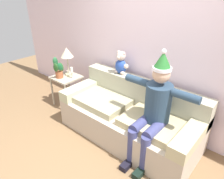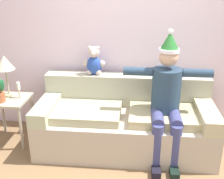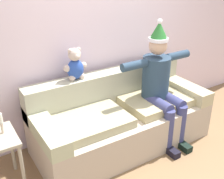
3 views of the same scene
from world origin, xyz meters
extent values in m
cube|color=silver|center=(0.00, 1.55, 1.35)|extent=(7.00, 0.10, 2.70)
cube|color=#BCAB96|center=(0.00, 0.95, 0.23)|extent=(2.17, 0.94, 0.46)
cube|color=#B3AF96|center=(0.00, 1.30, 0.67)|extent=(2.17, 0.24, 0.41)
cube|color=#B8BC97|center=(-0.97, 0.95, 0.55)|extent=(0.22, 0.94, 0.17)
cube|color=#C0B58B|center=(0.97, 0.95, 0.55)|extent=(0.22, 0.94, 0.17)
cube|color=tan|center=(-0.49, 0.90, 0.51)|extent=(0.87, 0.66, 0.10)
cube|color=tan|center=(0.49, 0.90, 0.51)|extent=(0.87, 0.66, 0.10)
cylinder|color=#283E54|center=(0.48, 0.93, 0.82)|extent=(0.34, 0.34, 0.52)
sphere|color=tan|center=(0.48, 0.93, 1.22)|extent=(0.22, 0.22, 0.22)
cylinder|color=white|center=(0.48, 0.93, 1.30)|extent=(0.23, 0.23, 0.04)
cone|color=#266F2B|center=(0.48, 0.93, 1.41)|extent=(0.21, 0.21, 0.20)
sphere|color=white|center=(0.48, 0.93, 1.51)|extent=(0.06, 0.06, 0.06)
cylinder|color=#3D4072|center=(0.38, 0.73, 0.56)|extent=(0.14, 0.40, 0.14)
cylinder|color=#3D4072|center=(0.38, 0.53, 0.28)|extent=(0.13, 0.13, 0.56)
cube|color=black|center=(0.38, 0.45, 0.04)|extent=(0.10, 0.24, 0.08)
cylinder|color=#3D4072|center=(0.58, 0.73, 0.56)|extent=(0.14, 0.40, 0.14)
cylinder|color=#3D4072|center=(0.58, 0.53, 0.28)|extent=(0.13, 0.13, 0.56)
cube|color=black|center=(0.58, 0.45, 0.04)|extent=(0.10, 0.24, 0.08)
cylinder|color=#283E54|center=(0.14, 0.93, 1.04)|extent=(0.34, 0.10, 0.10)
cylinder|color=#283E54|center=(0.82, 0.93, 1.04)|extent=(0.34, 0.10, 0.10)
ellipsoid|color=#2849A3|center=(-0.43, 1.30, 0.99)|extent=(0.20, 0.16, 0.24)
sphere|color=beige|center=(-0.43, 1.30, 1.17)|extent=(0.15, 0.15, 0.15)
sphere|color=beige|center=(-0.43, 1.24, 1.16)|extent=(0.07, 0.07, 0.07)
sphere|color=beige|center=(-0.49, 1.30, 1.22)|extent=(0.05, 0.05, 0.05)
sphere|color=beige|center=(-0.38, 1.30, 1.22)|extent=(0.05, 0.05, 0.05)
sphere|color=beige|center=(-0.54, 1.30, 1.02)|extent=(0.08, 0.08, 0.08)
sphere|color=beige|center=(-0.49, 1.27, 0.91)|extent=(0.08, 0.08, 0.08)
sphere|color=beige|center=(-0.33, 1.30, 1.02)|extent=(0.08, 0.08, 0.08)
sphere|color=beige|center=(-0.37, 1.27, 0.91)|extent=(0.08, 0.08, 0.08)
cylinder|color=#AEA48E|center=(-1.29, 0.77, 0.29)|extent=(0.04, 0.04, 0.58)
cylinder|color=#AEA48E|center=(-1.29, 1.18, 0.29)|extent=(0.04, 0.04, 0.58)
cylinder|color=beige|center=(-1.37, 1.01, 0.67)|extent=(0.02, 0.02, 0.12)
cylinder|color=white|center=(-1.37, 1.01, 0.78)|extent=(0.04, 0.04, 0.10)
camera|label=1|loc=(1.53, -1.21, 2.20)|focal=33.14mm
camera|label=2|loc=(0.14, -2.15, 2.01)|focal=44.29mm
camera|label=3|loc=(-1.69, -1.49, 2.15)|focal=44.71mm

